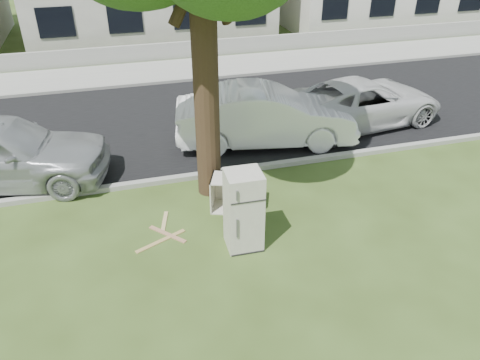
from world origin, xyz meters
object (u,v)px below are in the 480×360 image
object	(u,v)px
car_center	(265,116)
car_right	(363,102)
fridge	(244,210)
cabinet	(234,193)

from	to	relation	value
car_center	car_right	bearing A→B (deg)	-71.08
car_center	fridge	bearing A→B (deg)	166.87
fridge	car_right	bearing A→B (deg)	44.37
fridge	car_right	world-z (taller)	fridge
fridge	cabinet	xyz separation A→B (m)	(0.16, 1.27, -0.43)
cabinet	car_center	size ratio (longest dim) A/B	0.20
cabinet	car_right	world-z (taller)	car_right
fridge	car_center	distance (m)	4.57
car_right	car_center	bearing A→B (deg)	90.51
car_center	cabinet	bearing A→B (deg)	160.66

